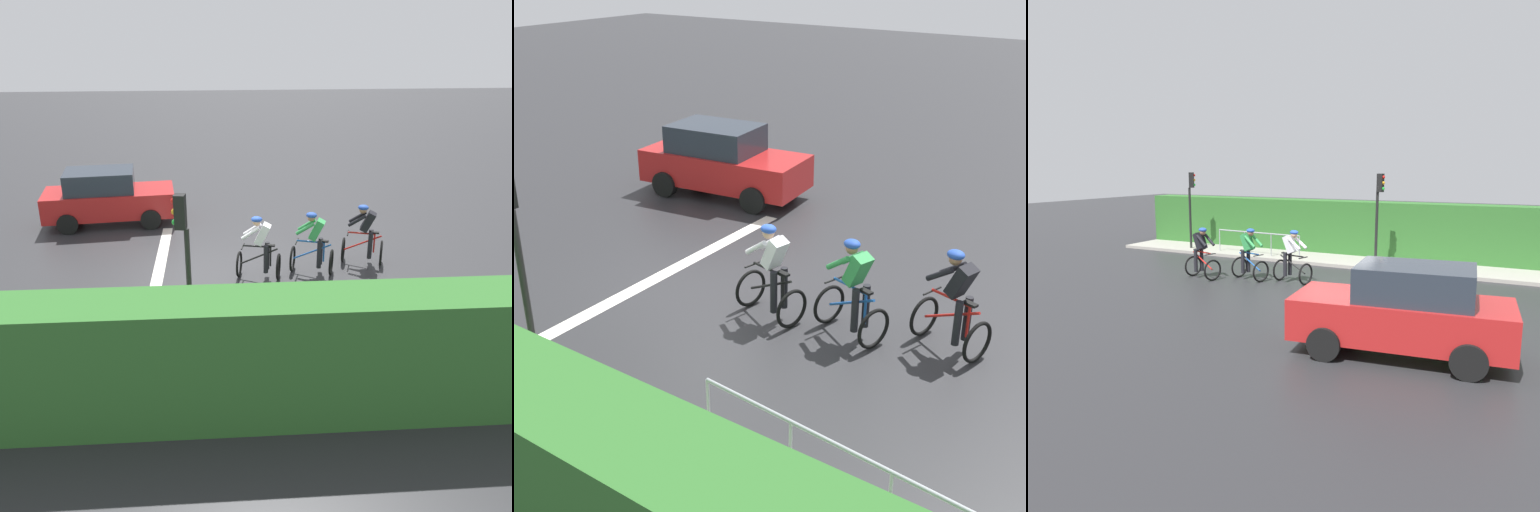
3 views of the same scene
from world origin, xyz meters
TOP-DOWN VIEW (x-y plane):
  - ground_plane at (0.00, 0.00)m, footprint 80.00×80.00m
  - sidewalk_kerb at (4.63, 2.00)m, footprint 2.80×18.56m
  - stone_wall_low at (5.53, 2.00)m, footprint 0.44×18.56m
  - hedge_wall at (5.83, 2.00)m, footprint 1.10×18.56m
  - road_marking_stop_line at (0.00, -1.03)m, footprint 7.00×0.30m
  - cyclist_lead at (-0.36, 4.51)m, footprint 0.97×1.23m
  - cyclist_second at (0.16, 3.04)m, footprint 0.97×1.23m
  - cyclist_mid at (0.38, 1.63)m, footprint 0.90×1.20m
  - car_red at (-4.18, -2.97)m, footprint 2.22×4.26m
  - traffic_light_near_crossing at (3.92, -0.06)m, footprint 0.23×0.31m
  - pedestrian_railing_kerbside at (3.73, 4.76)m, footprint 0.36×3.86m

SIDE VIEW (x-z plane):
  - ground_plane at x=0.00m, z-range 0.00..0.00m
  - road_marking_stop_line at x=0.00m, z-range 0.00..0.01m
  - sidewalk_kerb at x=4.63m, z-range 0.00..0.12m
  - stone_wall_low at x=5.53m, z-range 0.00..0.47m
  - cyclist_lead at x=-0.36m, z-range -0.03..1.63m
  - cyclist_second at x=0.16m, z-range -0.03..1.63m
  - cyclist_mid at x=0.38m, z-range -0.03..1.63m
  - pedestrian_railing_kerbside at x=3.73m, z-range 0.29..1.31m
  - car_red at x=-4.18m, z-range -0.01..1.75m
  - hedge_wall at x=5.83m, z-range 0.00..2.22m
  - traffic_light_near_crossing at x=3.92m, z-range 0.55..3.89m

